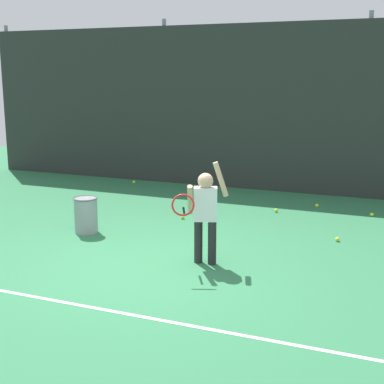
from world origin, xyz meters
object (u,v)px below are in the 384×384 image
at_px(tennis_ball_2, 183,217).
at_px(tennis_ball_4, 372,215).
at_px(ball_hopper, 86,215).
at_px(tennis_ball_5, 317,206).
at_px(tennis_player, 204,210).
at_px(tennis_ball_0, 337,239).
at_px(tennis_ball_1, 134,182).
at_px(tennis_ball_3, 276,210).

xyz_separation_m(tennis_ball_2, tennis_ball_4, (2.99, 1.42, 0.00)).
bearing_deg(ball_hopper, tennis_ball_5, 44.95).
distance_m(ball_hopper, tennis_ball_4, 4.91).
relative_size(ball_hopper, tennis_ball_4, 8.52).
height_order(tennis_player, tennis_ball_0, tennis_player).
relative_size(tennis_player, tennis_ball_2, 20.46).
bearing_deg(tennis_ball_2, tennis_ball_5, 41.11).
relative_size(tennis_ball_2, tennis_ball_5, 1.00).
distance_m(tennis_ball_1, tennis_ball_5, 4.29).
relative_size(ball_hopper, tennis_ball_0, 8.52).
height_order(ball_hopper, tennis_ball_5, ball_hopper).
bearing_deg(tennis_ball_5, tennis_ball_0, -72.17).
bearing_deg(ball_hopper, tennis_ball_2, 50.91).
bearing_deg(tennis_ball_0, tennis_player, -131.74).
bearing_deg(tennis_ball_3, tennis_ball_4, 11.78).
relative_size(ball_hopper, tennis_ball_3, 8.52).
bearing_deg(tennis_ball_3, tennis_player, -93.90).
bearing_deg(tennis_ball_0, tennis_ball_2, 173.40).
relative_size(tennis_player, tennis_ball_0, 20.46).
distance_m(ball_hopper, tennis_ball_3, 3.44).
height_order(ball_hopper, tennis_ball_1, ball_hopper).
distance_m(tennis_player, tennis_ball_3, 3.13).
height_order(tennis_ball_0, tennis_ball_4, same).
xyz_separation_m(tennis_ball_0, tennis_ball_5, (-0.66, 2.04, 0.00)).
xyz_separation_m(tennis_ball_1, tennis_ball_4, (5.24, -1.00, 0.00)).
relative_size(tennis_ball_0, tennis_ball_2, 1.00).
height_order(tennis_ball_1, tennis_ball_4, same).
bearing_deg(ball_hopper, tennis_ball_4, 34.01).
bearing_deg(tennis_ball_4, tennis_ball_0, -101.43).
relative_size(tennis_ball_1, tennis_ball_2, 1.00).
bearing_deg(tennis_ball_4, tennis_ball_5, 162.74).
bearing_deg(tennis_ball_5, ball_hopper, -135.05).
relative_size(tennis_player, tennis_ball_3, 20.46).
xyz_separation_m(tennis_ball_1, tennis_ball_2, (2.25, -2.42, 0.00)).
bearing_deg(tennis_ball_5, tennis_ball_2, -138.89).
xyz_separation_m(ball_hopper, tennis_ball_4, (4.06, 2.74, -0.26)).
bearing_deg(tennis_ball_5, tennis_ball_3, -133.54).
height_order(ball_hopper, tennis_ball_0, ball_hopper).
bearing_deg(tennis_ball_1, tennis_player, -52.18).
relative_size(tennis_ball_0, tennis_ball_5, 1.00).
relative_size(ball_hopper, tennis_ball_5, 8.52).
bearing_deg(tennis_ball_2, tennis_ball_3, 38.36).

